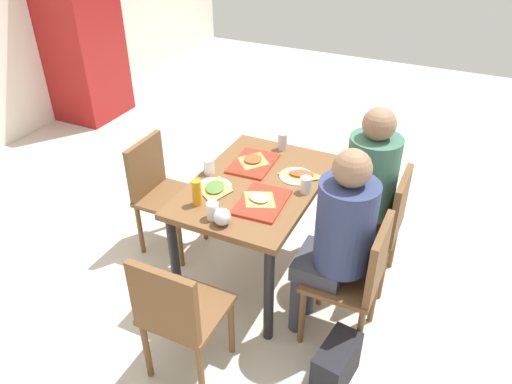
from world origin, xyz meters
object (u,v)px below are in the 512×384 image
(pizza_slice_a, at_px, (260,198))
(pizza_slice_b, at_px, (253,160))
(chair_far_side, at_px, (159,188))
(plastic_cup_b, at_px, (306,185))
(chair_near_left, at_px, (358,275))
(paper_plate_center, at_px, (214,187))
(soda_can, at_px, (283,141))
(tray_red_near, at_px, (262,202))
(plastic_cup_c, at_px, (213,211))
(condiment_bottle, at_px, (197,193))
(drink_fridge, at_px, (81,31))
(handbag, at_px, (336,364))
(chair_near_right, at_px, (381,221))
(pizza_slice_c, at_px, (215,188))
(chair_left_end, at_px, (177,312))
(person_in_red, at_px, (338,233))
(plastic_cup_a, at_px, (209,166))
(person_in_brown_jacket, at_px, (364,183))
(foil_bundle, at_px, (222,217))
(paper_plate_near_edge, at_px, (297,176))
(tray_red_far, at_px, (253,163))
(main_table, at_px, (256,196))
(pizza_slice_d, at_px, (301,174))

(pizza_slice_a, distance_m, pizza_slice_b, 0.46)
(chair_far_side, bearing_deg, plastic_cup_b, -88.51)
(chair_near_left, distance_m, paper_plate_center, 1.01)
(soda_can, bearing_deg, plastic_cup_b, -142.93)
(tray_red_near, bearing_deg, plastic_cup_c, 143.28)
(condiment_bottle, height_order, drink_fridge, drink_fridge)
(chair_far_side, bearing_deg, paper_plate_center, -106.92)
(chair_near_left, xyz_separation_m, handbag, (-0.35, -0.02, -0.35))
(chair_near_right, bearing_deg, pizza_slice_c, 116.44)
(chair_left_end, height_order, plastic_cup_c, chair_left_end)
(chair_near_left, xyz_separation_m, condiment_bottle, (-0.08, 0.97, 0.33))
(person_in_red, relative_size, pizza_slice_b, 6.33)
(chair_near_left, distance_m, pizza_slice_c, 0.99)
(plastic_cup_c, bearing_deg, chair_far_side, 57.48)
(plastic_cup_a, bearing_deg, person_in_brown_jacket, -71.84)
(pizza_slice_a, distance_m, handbag, 1.01)
(chair_far_side, distance_m, pizza_slice_c, 0.66)
(pizza_slice_a, bearing_deg, foil_bundle, 162.16)
(chair_far_side, bearing_deg, pizza_slice_a, -102.17)
(paper_plate_near_edge, bearing_deg, pizza_slice_a, 165.02)
(chair_near_right, xyz_separation_m, tray_red_far, (-0.08, 0.87, 0.26))
(main_table, xyz_separation_m, pizza_slice_d, (0.19, -0.23, 0.12))
(chair_left_end, bearing_deg, person_in_red, -43.05)
(pizza_slice_a, xyz_separation_m, foil_bundle, (-0.29, 0.09, 0.03))
(pizza_slice_d, distance_m, foil_bundle, 0.70)
(paper_plate_near_edge, distance_m, pizza_slice_d, 0.03)
(paper_plate_center, bearing_deg, chair_far_side, 73.08)
(paper_plate_near_edge, xyz_separation_m, foil_bundle, (-0.65, 0.19, 0.05))
(person_in_brown_jacket, distance_m, pizza_slice_c, 0.94)
(chair_near_left, bearing_deg, chair_near_right, 0.00)
(condiment_bottle, bearing_deg, chair_near_left, -85.03)
(paper_plate_near_edge, bearing_deg, pizza_slice_b, 82.33)
(pizza_slice_d, xyz_separation_m, condiment_bottle, (-0.55, 0.44, 0.06))
(main_table, xyz_separation_m, chair_near_right, (0.28, -0.76, -0.14))
(person_in_brown_jacket, bearing_deg, foil_bundle, 141.54)
(chair_near_left, relative_size, person_in_red, 0.67)
(main_table, distance_m, pizza_slice_c, 0.29)
(chair_near_left, height_order, person_in_brown_jacket, person_in_brown_jacket)
(tray_red_far, distance_m, soda_can, 0.30)
(chair_far_side, bearing_deg, chair_left_end, -141.17)
(paper_plate_near_edge, height_order, handbag, paper_plate_near_edge)
(plastic_cup_b, xyz_separation_m, soda_can, (0.45, 0.34, 0.01))
(chair_near_left, bearing_deg, pizza_slice_a, 81.89)
(soda_can, bearing_deg, condiment_bottle, 167.38)
(plastic_cup_c, bearing_deg, tray_red_far, 5.00)
(chair_near_left, bearing_deg, chair_far_side, 79.55)
(foil_bundle, height_order, drink_fridge, drink_fridge)
(chair_near_left, height_order, paper_plate_center, chair_near_left)
(tray_red_near, xyz_separation_m, drink_fridge, (1.86, 2.98, 0.20))
(pizza_slice_b, distance_m, plastic_cup_a, 0.31)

